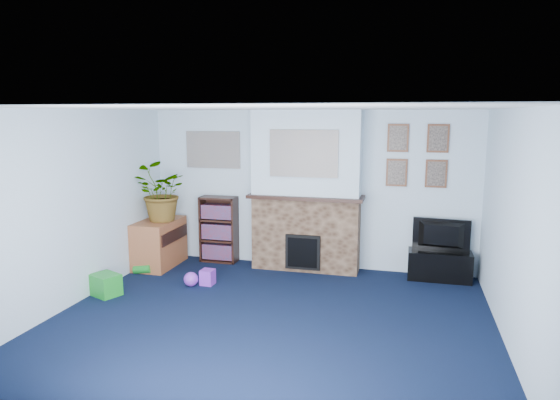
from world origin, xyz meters
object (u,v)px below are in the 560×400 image
(television, at_px, (441,236))
(sideboard, at_px, (159,244))
(bookshelf, at_px, (219,231))
(tv_stand, at_px, (439,264))

(television, height_order, sideboard, television)
(television, distance_m, bookshelf, 3.38)
(television, height_order, bookshelf, bookshelf)
(tv_stand, relative_size, sideboard, 0.94)
(bookshelf, xyz_separation_m, sideboard, (-0.81, -0.46, -0.15))
(sideboard, bearing_deg, bookshelf, 29.57)
(television, relative_size, sideboard, 0.86)
(sideboard, bearing_deg, tv_stand, 5.25)
(television, distance_m, sideboard, 4.22)
(tv_stand, height_order, sideboard, sideboard)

